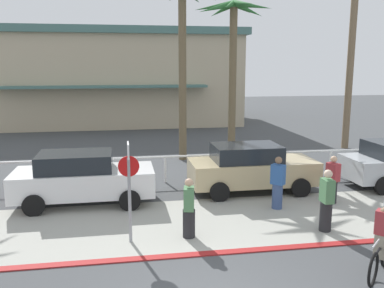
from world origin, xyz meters
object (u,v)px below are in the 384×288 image
stop_sign_bike_lane (129,178)px  palm_tree_3 (182,31)px  car_tan_2 (251,168)px  pedestrian_1 (189,211)px  cyclist_black_0 (382,243)px  car_white_1 (82,178)px  pedestrian_0 (332,182)px  pedestrian_3 (278,185)px  palm_tree_5 (353,11)px  palm_tree_4 (233,36)px  pedestrian_2 (326,203)px

stop_sign_bike_lane → palm_tree_3: 10.42m
car_tan_2 → pedestrian_1: car_tan_2 is taller
cyclist_black_0 → pedestrian_1: 4.54m
car_white_1 → pedestrian_0: car_white_1 is taller
car_white_1 → pedestrian_1: size_ratio=2.77×
car_tan_2 → cyclist_black_0: bearing=-81.2°
stop_sign_bike_lane → pedestrian_3: stop_sign_bike_lane is taller
pedestrian_0 → car_white_1: bearing=170.7°
stop_sign_bike_lane → pedestrian_3: (4.56, 1.76, -0.91)m
palm_tree_3 → palm_tree_5: size_ratio=0.81×
palm_tree_5 → car_white_1: palm_tree_5 is taller
car_white_1 → pedestrian_3: size_ratio=2.64×
car_white_1 → pedestrian_0: bearing=-9.3°
palm_tree_5 → car_tan_2: (-7.40, -6.80, -6.27)m
cyclist_black_0 → palm_tree_4: bearing=90.7°
palm_tree_3 → palm_tree_4: bearing=6.7°
palm_tree_5 → car_white_1: 16.23m
pedestrian_1 → pedestrian_2: (3.68, -0.20, 0.07)m
pedestrian_2 → palm_tree_5: bearing=58.4°
palm_tree_4 → car_tan_2: bearing=-97.9°
car_tan_2 → palm_tree_3: bearing=106.6°
pedestrian_0 → palm_tree_3: bearing=118.1°
car_white_1 → pedestrian_2: (6.61, -3.43, -0.08)m
palm_tree_5 → pedestrian_3: size_ratio=5.88×
pedestrian_2 → palm_tree_4: bearing=90.5°
pedestrian_1 → cyclist_black_0: bearing=-34.0°
pedestrian_1 → pedestrian_3: (3.06, 1.72, 0.04)m
palm_tree_4 → cyclist_black_0: (0.15, -11.92, -5.05)m
stop_sign_bike_lane → palm_tree_5: bearing=41.8°
car_tan_2 → pedestrian_3: car_tan_2 is taller
palm_tree_5 → cyclist_black_0: bearing=-116.4°
palm_tree_4 → cyclist_black_0: 12.94m
palm_tree_5 → pedestrian_3: (-7.14, -8.69, -6.37)m
palm_tree_5 → cyclist_black_0: 15.84m
car_white_1 → pedestrian_0: 8.03m
car_white_1 → pedestrian_3: 6.18m
cyclist_black_0 → pedestrian_2: 2.34m
palm_tree_5 → car_tan_2: bearing=-137.4°
palm_tree_5 → car_white_1: size_ratio=2.22×
palm_tree_5 → pedestrian_0: size_ratio=6.22×
palm_tree_5 → pedestrian_2: bearing=-121.6°
pedestrian_3 → pedestrian_0: bearing=6.1°
pedestrian_0 → pedestrian_1: (-4.99, -1.93, 0.01)m
palm_tree_4 → palm_tree_5: 6.82m
palm_tree_4 → pedestrian_0: 9.09m
palm_tree_3 → pedestrian_2: 10.90m
palm_tree_3 → palm_tree_5: bearing=8.3°
palm_tree_4 → pedestrian_1: palm_tree_4 is taller
car_white_1 → pedestrian_2: 7.45m
pedestrian_0 → car_tan_2: bearing=142.4°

